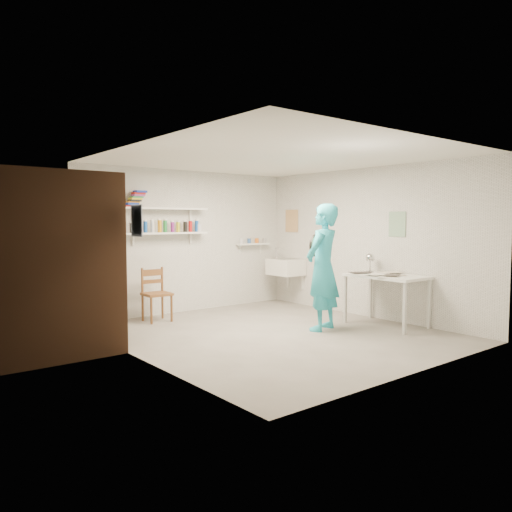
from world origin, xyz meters
TOP-DOWN VIEW (x-y plane):
  - floor at (0.00, 0.00)m, footprint 4.00×4.50m
  - ceiling at (0.00, 0.00)m, footprint 4.00×4.50m
  - wall_back at (0.00, 2.26)m, footprint 4.00×0.02m
  - wall_front at (0.00, -2.26)m, footprint 4.00×0.02m
  - wall_left at (-2.01, 0.00)m, footprint 0.02×4.50m
  - wall_right at (2.01, 0.00)m, footprint 0.02×4.50m
  - doorway_recess at (-1.99, 1.05)m, footprint 0.02×0.90m
  - corridor_box at (-2.70, 1.05)m, footprint 1.40×1.50m
  - door_lintel at (-1.97, 1.05)m, footprint 0.06×1.05m
  - door_jamb_near at (-1.97, 0.55)m, footprint 0.06×0.10m
  - door_jamb_far at (-1.97, 1.55)m, footprint 0.06×0.10m
  - shelf_lower at (-0.50, 2.13)m, footprint 1.50×0.22m
  - shelf_upper at (-0.50, 2.13)m, footprint 1.50×0.22m
  - ledge_shelf at (1.35, 2.17)m, footprint 0.70×0.14m
  - poster_left at (-1.99, 0.05)m, footprint 0.01×0.28m
  - poster_right_a at (1.99, 1.80)m, footprint 0.01×0.34m
  - poster_right_b at (1.99, -0.55)m, footprint 0.01×0.30m
  - belfast_sink at (1.75, 1.70)m, footprint 0.48×0.60m
  - man at (0.69, -0.24)m, footprint 0.75×0.61m
  - wall_clock at (0.76, -0.03)m, footprint 0.32×0.13m
  - wooden_chair at (-0.85, 1.78)m, footprint 0.41×0.39m
  - work_table at (1.64, -0.63)m, footprint 0.68×1.13m
  - desk_lamp at (1.83, -0.18)m, footprint 0.14×0.14m
  - spray_cans at (-0.50, 2.13)m, footprint 1.34×0.06m
  - book_stack at (-1.02, 2.13)m, footprint 0.34×0.14m
  - ledge_pots at (1.35, 2.17)m, footprint 0.48×0.07m
  - papers at (1.64, -0.63)m, footprint 0.30×0.22m

SIDE VIEW (x-z plane):
  - floor at x=0.00m, z-range -0.02..0.00m
  - work_table at x=1.64m, z-range 0.00..0.76m
  - wooden_chair at x=-0.85m, z-range 0.00..0.85m
  - belfast_sink at x=1.75m, z-range 0.55..0.85m
  - papers at x=1.64m, z-range 0.76..0.79m
  - man at x=0.69m, z-range 0.00..1.79m
  - desk_lamp at x=1.83m, z-range 0.90..1.05m
  - doorway_recess at x=-1.99m, z-range 0.00..2.00m
  - door_jamb_near at x=-1.97m, z-range 0.00..2.00m
  - door_jamb_far at x=-1.97m, z-range 0.00..2.00m
  - corridor_box at x=-2.70m, z-range 0.00..2.10m
  - ledge_shelf at x=1.35m, z-range 1.11..1.14m
  - ledge_pots at x=1.35m, z-range 1.14..1.22m
  - wall_clock at x=0.76m, z-range 1.03..1.35m
  - wall_back at x=0.00m, z-range 0.00..2.40m
  - wall_front at x=0.00m, z-range 0.00..2.40m
  - wall_left at x=-2.01m, z-range 0.00..2.40m
  - wall_right at x=2.01m, z-range 0.00..2.40m
  - shelf_lower at x=-0.50m, z-range 1.34..1.36m
  - spray_cans at x=-0.50m, z-range 1.36..1.53m
  - poster_right_b at x=1.99m, z-range 1.31..1.69m
  - poster_left at x=-1.99m, z-range 1.37..1.73m
  - poster_right_a at x=1.99m, z-range 1.34..1.76m
  - shelf_upper at x=-0.50m, z-range 1.74..1.76m
  - book_stack at x=-1.02m, z-range 1.77..2.02m
  - door_lintel at x=-1.97m, z-range 2.00..2.10m
  - ceiling at x=0.00m, z-range 2.40..2.42m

